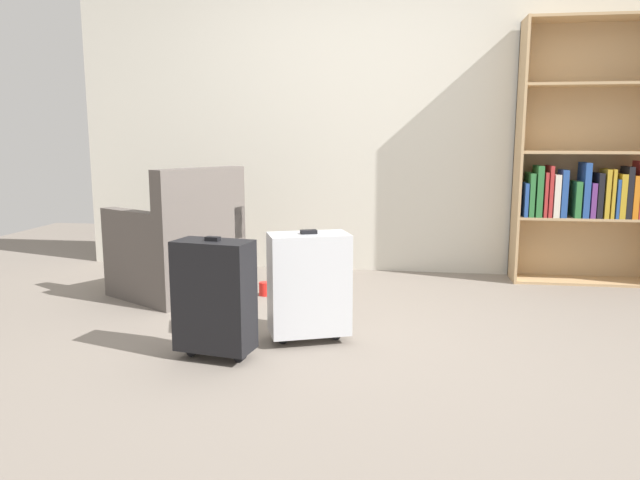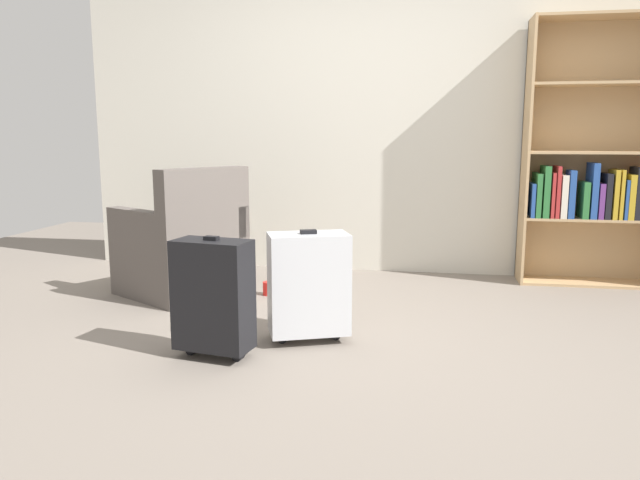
{
  "view_description": "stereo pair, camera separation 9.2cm",
  "coord_description": "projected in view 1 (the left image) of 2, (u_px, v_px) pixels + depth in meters",
  "views": [
    {
      "loc": [
        0.38,
        -3.03,
        1.1
      ],
      "look_at": [
        -0.09,
        0.14,
        0.55
      ],
      "focal_mm": 33.77,
      "sensor_mm": 36.0,
      "label": 1
    },
    {
      "loc": [
        0.47,
        -3.02,
        1.1
      ],
      "look_at": [
        -0.09,
        0.14,
        0.55
      ],
      "focal_mm": 33.77,
      "sensor_mm": 36.0,
      "label": 2
    }
  ],
  "objects": [
    {
      "name": "bookshelf",
      "position": [
        586.0,
        166.0,
        4.52
      ],
      "size": [
        1.04,
        0.32,
        1.96
      ],
      "color": "tan",
      "rests_on": "ground"
    },
    {
      "name": "suitcase_black",
      "position": [
        214.0,
        296.0,
        2.97
      ],
      "size": [
        0.41,
        0.26,
        0.62
      ],
      "color": "black",
      "rests_on": "ground"
    },
    {
      "name": "mug",
      "position": [
        265.0,
        289.0,
        4.23
      ],
      "size": [
        0.12,
        0.08,
        0.1
      ],
      "color": "red",
      "rests_on": "ground"
    },
    {
      "name": "back_wall",
      "position": [
        363.0,
        112.0,
        4.89
      ],
      "size": [
        4.75,
        0.1,
        2.6
      ],
      "primitive_type": "cube",
      "color": "beige",
      "rests_on": "ground"
    },
    {
      "name": "suitcase_silver",
      "position": [
        309.0,
        284.0,
        3.23
      ],
      "size": [
        0.48,
        0.37,
        0.61
      ],
      "color": "#B7BABF",
      "rests_on": "ground"
    },
    {
      "name": "ground_plane",
      "position": [
        332.0,
        347.0,
        3.2
      ],
      "size": [
        8.31,
        8.31,
        0.0
      ],
      "primitive_type": "plane",
      "color": "slate"
    },
    {
      "name": "armchair",
      "position": [
        179.0,
        251.0,
        4.21
      ],
      "size": [
        0.96,
        0.96,
        0.9
      ],
      "color": "#59514C",
      "rests_on": "ground"
    }
  ]
}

